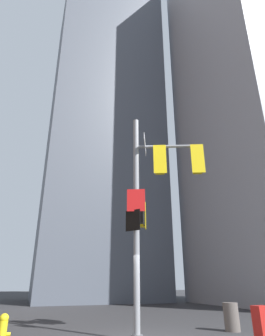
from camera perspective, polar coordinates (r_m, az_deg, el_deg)
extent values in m
cube|color=#9399A3|center=(33.97, 23.10, 13.61)|extent=(12.66, 12.66, 40.63)
cube|color=#4C5460|center=(36.03, -6.20, 7.87)|extent=(12.02, 12.02, 38.75)
cylinder|color=gray|center=(10.31, 0.78, -9.32)|extent=(0.20, 0.20, 7.71)
cylinder|color=gray|center=(11.24, 7.24, 4.26)|extent=(2.41, 1.05, 0.11)
cylinder|color=gray|center=(11.52, 1.24, -5.49)|extent=(0.96, 1.84, 0.11)
cube|color=yellow|center=(10.79, 5.44, 1.81)|extent=(0.46, 0.21, 1.14)
cube|color=yellow|center=(10.96, 5.39, 1.42)|extent=(0.44, 0.44, 1.00)
cylinder|color=#360605|center=(11.28, 5.28, 2.65)|extent=(0.21, 0.13, 0.20)
cube|color=black|center=(11.34, 5.26, 3.19)|extent=(0.23, 0.15, 0.02)
cylinder|color=yellow|center=(11.14, 5.34, 1.01)|extent=(0.21, 0.13, 0.20)
cube|color=black|center=(11.20, 5.32, 1.57)|extent=(0.23, 0.15, 0.02)
cylinder|color=#06311C|center=(11.01, 5.41, -0.67)|extent=(0.21, 0.13, 0.20)
cube|color=black|center=(11.06, 5.38, -0.10)|extent=(0.23, 0.15, 0.02)
cube|color=yellow|center=(10.96, 12.78, 1.90)|extent=(0.46, 0.21, 1.14)
cube|color=yellow|center=(11.13, 12.62, 1.51)|extent=(0.44, 0.44, 1.00)
cylinder|color=#360605|center=(11.45, 12.31, 2.72)|extent=(0.21, 0.13, 0.20)
cube|color=black|center=(11.50, 12.26, 3.25)|extent=(0.23, 0.15, 0.02)
cylinder|color=yellow|center=(11.31, 12.45, 1.11)|extent=(0.21, 0.13, 0.20)
cube|color=black|center=(11.36, 12.40, 1.65)|extent=(0.23, 0.15, 0.02)
cylinder|color=#06311C|center=(11.18, 12.60, -0.55)|extent=(0.21, 0.13, 0.20)
cube|color=black|center=(11.23, 12.54, 0.01)|extent=(0.23, 0.15, 0.02)
cube|color=black|center=(11.35, 2.23, -8.36)|extent=(0.24, 0.45, 1.14)
cube|color=black|center=(11.37, 1.26, -8.39)|extent=(0.45, 0.45, 1.00)
cylinder|color=red|center=(11.47, 0.25, -6.72)|extent=(0.14, 0.21, 0.20)
cube|color=black|center=(11.50, 0.22, -6.14)|extent=(0.16, 0.23, 0.02)
cylinder|color=#3C2C06|center=(11.39, 0.25, -8.42)|extent=(0.14, 0.21, 0.20)
cube|color=black|center=(11.42, 0.22, -7.83)|extent=(0.16, 0.23, 0.02)
cylinder|color=#06311C|center=(11.31, 0.25, -10.14)|extent=(0.14, 0.21, 0.20)
cube|color=black|center=(11.34, 0.22, -9.55)|extent=(0.16, 0.23, 0.02)
cube|color=yellow|center=(12.13, 2.51, -9.23)|extent=(0.24, 0.45, 1.14)
cube|color=yellow|center=(12.14, 1.61, -9.25)|extent=(0.45, 0.45, 1.00)
cylinder|color=#360605|center=(12.24, 0.65, -7.68)|extent=(0.14, 0.21, 0.20)
cube|color=black|center=(12.27, 0.62, -7.14)|extent=(0.16, 0.23, 0.02)
cylinder|color=yellow|center=(12.16, 0.65, -9.28)|extent=(0.14, 0.21, 0.20)
cube|color=black|center=(12.19, 0.62, -8.73)|extent=(0.16, 0.23, 0.02)
cylinder|color=#06311C|center=(12.09, 0.66, -10.90)|extent=(0.14, 0.21, 0.20)
cube|color=black|center=(12.11, 0.63, -10.34)|extent=(0.16, 0.23, 0.02)
cube|color=white|center=(11.22, 2.50, 4.60)|extent=(0.65, 1.42, 0.28)
cube|color=#19479E|center=(11.22, 2.50, 4.60)|extent=(0.63, 1.38, 0.24)
cube|color=red|center=(10.22, 0.70, -6.37)|extent=(0.59, 0.27, 0.80)
cube|color=white|center=(10.22, 0.70, -6.37)|extent=(0.56, 0.25, 0.76)
cube|color=black|center=(10.09, 0.06, -10.29)|extent=(0.36, 0.50, 0.72)
cube|color=white|center=(10.09, 0.06, -10.29)|extent=(0.33, 0.47, 0.68)
cylinder|color=yellow|center=(9.20, -24.49, -28.04)|extent=(0.22, 0.22, 0.71)
sphere|color=yellow|center=(9.15, -24.04, -25.49)|extent=(0.23, 0.23, 0.23)
cylinder|color=yellow|center=(9.19, -23.33, -27.97)|extent=(0.10, 0.09, 0.09)
cube|color=red|center=(9.74, 24.51, -26.61)|extent=(0.44, 0.36, 1.04)
cylinder|color=#59514C|center=(12.42, 18.97, -26.08)|extent=(0.54, 0.54, 0.95)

